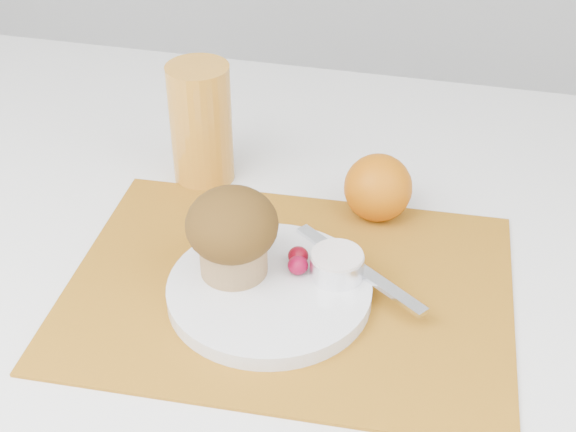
% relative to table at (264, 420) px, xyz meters
% --- Properties ---
extents(table, '(1.20, 0.80, 0.75)m').
position_rel_table_xyz_m(table, '(0.00, 0.00, 0.00)').
color(table, white).
rests_on(table, ground).
extents(placemat, '(0.47, 0.36, 0.00)m').
position_rel_table_xyz_m(placemat, '(0.07, -0.13, 0.38)').
color(placemat, '#A26516').
rests_on(placemat, table).
extents(plate, '(0.21, 0.21, 0.02)m').
position_rel_table_xyz_m(plate, '(0.05, -0.15, 0.39)').
color(plate, white).
rests_on(plate, placemat).
extents(ramekin, '(0.06, 0.06, 0.02)m').
position_rel_table_xyz_m(ramekin, '(0.12, -0.12, 0.41)').
color(ramekin, white).
rests_on(ramekin, plate).
extents(cream, '(0.06, 0.06, 0.01)m').
position_rel_table_xyz_m(cream, '(0.12, -0.12, 0.42)').
color(cream, white).
rests_on(cream, ramekin).
extents(raspberry_near, '(0.02, 0.02, 0.02)m').
position_rel_table_xyz_m(raspberry_near, '(0.07, -0.11, 0.41)').
color(raspberry_near, '#54020C').
rests_on(raspberry_near, plate).
extents(raspberry_far, '(0.02, 0.02, 0.02)m').
position_rel_table_xyz_m(raspberry_far, '(0.08, -0.12, 0.41)').
color(raspberry_far, '#60021A').
rests_on(raspberry_far, plate).
extents(butter_knife, '(0.15, 0.12, 0.00)m').
position_rel_table_xyz_m(butter_knife, '(0.14, -0.10, 0.40)').
color(butter_knife, silver).
rests_on(butter_knife, plate).
extents(orange, '(0.08, 0.08, 0.08)m').
position_rel_table_xyz_m(orange, '(0.14, 0.02, 0.41)').
color(orange, '#CC6507').
rests_on(orange, table).
extents(juice_glass, '(0.09, 0.09, 0.15)m').
position_rel_table_xyz_m(juice_glass, '(-0.09, 0.06, 0.45)').
color(juice_glass, orange).
rests_on(juice_glass, table).
extents(muffin, '(0.09, 0.09, 0.10)m').
position_rel_table_xyz_m(muffin, '(0.01, -0.14, 0.45)').
color(muffin, tan).
rests_on(muffin, plate).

